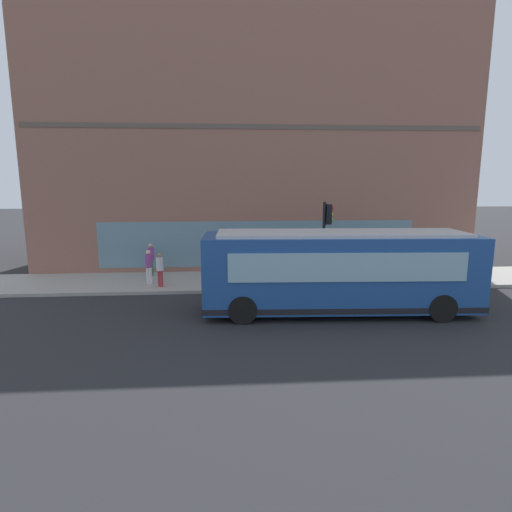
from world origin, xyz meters
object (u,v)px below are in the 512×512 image
object	(u,v)px
pedestrian_walking_along_curb	(151,257)
pedestrian_by_light_pole	(417,257)
pedestrian_near_hydrant	(160,268)
traffic_light_near_corner	(327,228)
fire_hydrant	(345,273)
pedestrian_near_building_entrance	(149,265)
city_bus_nearside	(339,272)

from	to	relation	value
pedestrian_walking_along_curb	pedestrian_by_light_pole	world-z (taller)	pedestrian_by_light_pole
pedestrian_by_light_pole	pedestrian_near_hydrant	bearing A→B (deg)	94.22
traffic_light_near_corner	pedestrian_near_hydrant	bearing A→B (deg)	87.95
traffic_light_near_corner	pedestrian_by_light_pole	xyz separation A→B (m)	(1.18, -4.88, -1.62)
fire_hydrant	traffic_light_near_corner	bearing A→B (deg)	124.75
traffic_light_near_corner	pedestrian_walking_along_curb	world-z (taller)	traffic_light_near_corner
pedestrian_walking_along_curb	pedestrian_near_hydrant	distance (m)	2.39
traffic_light_near_corner	pedestrian_walking_along_curb	distance (m)	8.84
fire_hydrant	pedestrian_near_building_entrance	bearing A→B (deg)	89.22
pedestrian_by_light_pole	fire_hydrant	bearing A→B (deg)	95.81
city_bus_nearside	fire_hydrant	world-z (taller)	city_bus_nearside
pedestrian_by_light_pole	traffic_light_near_corner	bearing A→B (deg)	103.63
traffic_light_near_corner	pedestrian_walking_along_curb	bearing A→B (deg)	73.07
pedestrian_by_light_pole	pedestrian_near_hydrant	distance (m)	12.43
pedestrian_near_hydrant	city_bus_nearside	bearing A→B (deg)	-118.13
pedestrian_near_hydrant	pedestrian_by_light_pole	bearing A→B (deg)	-85.78
pedestrian_walking_along_curb	pedestrian_near_building_entrance	size ratio (longest dim) A/B	1.05
city_bus_nearside	pedestrian_walking_along_curb	world-z (taller)	city_bus_nearside
city_bus_nearside	pedestrian_near_hydrant	bearing A→B (deg)	61.87
fire_hydrant	pedestrian_walking_along_curb	xyz separation A→B (m)	(1.72, 9.46, 0.58)
traffic_light_near_corner	pedestrian_by_light_pole	size ratio (longest dim) A/B	2.12
city_bus_nearside	pedestrian_by_light_pole	xyz separation A→B (m)	(4.74, -5.23, -0.36)
pedestrian_near_building_entrance	fire_hydrant	bearing A→B (deg)	-90.78
pedestrian_walking_along_curb	pedestrian_near_building_entrance	distance (m)	1.60
pedestrian_near_hydrant	traffic_light_near_corner	bearing A→B (deg)	-92.05
fire_hydrant	pedestrian_near_hydrant	xyz separation A→B (m)	(-0.54, 8.68, 0.52)
fire_hydrant	pedestrian_walking_along_curb	distance (m)	9.63
city_bus_nearside	pedestrian_walking_along_curb	bearing A→B (deg)	52.55
fire_hydrant	pedestrian_by_light_pole	distance (m)	3.80
pedestrian_by_light_pole	city_bus_nearside	bearing A→B (deg)	132.20
pedestrian_near_hydrant	fire_hydrant	bearing A→B (deg)	-86.47
fire_hydrant	pedestrian_near_hydrant	bearing A→B (deg)	93.53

